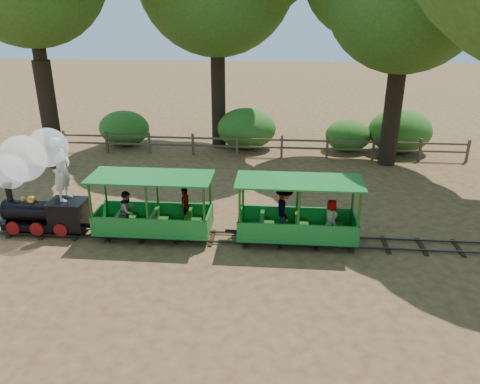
# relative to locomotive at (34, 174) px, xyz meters

# --- Properties ---
(ground) EXTENTS (90.00, 90.00, 0.00)m
(ground) POSITION_rel_locomotive_xyz_m (6.18, -0.08, -1.83)
(ground) COLOR olive
(ground) RESTS_ON ground
(track) EXTENTS (22.00, 1.00, 0.10)m
(track) POSITION_rel_locomotive_xyz_m (6.18, -0.08, -1.77)
(track) COLOR #3F3D3A
(track) RESTS_ON ground
(locomotive) EXTENTS (2.84, 1.34, 3.26)m
(locomotive) POSITION_rel_locomotive_xyz_m (0.00, 0.00, 0.00)
(locomotive) COLOR black
(locomotive) RESTS_ON ground
(carriage_front) EXTENTS (3.49, 1.43, 1.81)m
(carriage_front) POSITION_rel_locomotive_xyz_m (3.46, -0.09, -1.07)
(carriage_front) COLOR #1C812C
(carriage_front) RESTS_ON track
(carriage_rear) EXTENTS (3.49, 1.43, 1.81)m
(carriage_rear) POSITION_rel_locomotive_xyz_m (7.62, -0.07, -1.03)
(carriage_rear) COLOR #1C812C
(carriage_rear) RESTS_ON track
(fence) EXTENTS (18.10, 0.10, 1.00)m
(fence) POSITION_rel_locomotive_xyz_m (6.18, 7.92, -1.25)
(fence) COLOR brown
(fence) RESTS_ON ground
(shrub_west) EXTENTS (2.42, 1.86, 1.68)m
(shrub_west) POSITION_rel_locomotive_xyz_m (-0.39, 9.22, -0.99)
(shrub_west) COLOR #2D6B1E
(shrub_west) RESTS_ON ground
(shrub_mid_w) EXTENTS (2.76, 2.12, 1.91)m
(shrub_mid_w) POSITION_rel_locomotive_xyz_m (5.51, 9.22, -0.88)
(shrub_mid_w) COLOR #2D6B1E
(shrub_mid_w) RESTS_ON ground
(shrub_mid_e) EXTENTS (2.12, 1.63, 1.47)m
(shrub_mid_e) POSITION_rel_locomotive_xyz_m (10.24, 9.22, -1.10)
(shrub_mid_e) COLOR #2D6B1E
(shrub_mid_e) RESTS_ON ground
(shrub_east) EXTENTS (2.87, 2.21, 1.99)m
(shrub_east) POSITION_rel_locomotive_xyz_m (12.55, 9.22, -0.84)
(shrub_east) COLOR #2D6B1E
(shrub_east) RESTS_ON ground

